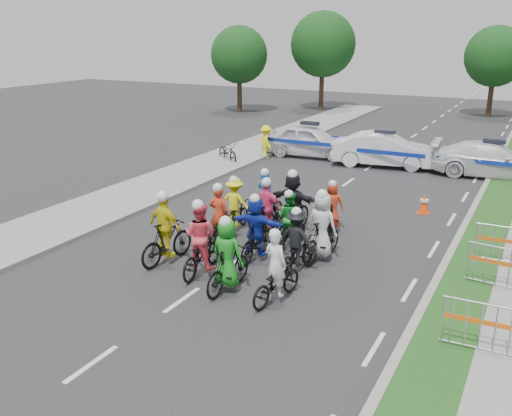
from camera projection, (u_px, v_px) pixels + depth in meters
The scene contains 29 objects.
ground at pixel (182, 300), 13.32m from camera, with size 90.00×90.00×0.00m, color #28282B.
curb_right at pixel (446, 263), 15.29m from camera, with size 0.20×60.00×0.12m, color gray.
grass_strip at pixel (473, 268), 14.98m from camera, with size 1.20×60.00×0.11m, color #1E4E19.
sidewalk_left at pixel (111, 204), 20.39m from camera, with size 3.00×60.00×0.13m, color gray.
rider_0 at pixel (276, 277), 13.11m from camera, with size 0.93×1.86×1.81m.
rider_1 at pixel (228, 262), 13.59m from camera, with size 0.83×1.86×1.93m.
rider_2 at pixel (201, 246), 14.58m from camera, with size 0.89×2.03×2.01m.
rider_3 at pixel (166, 235), 15.24m from camera, with size 1.07×1.99×2.04m.
rider_4 at pixel (297, 246), 14.73m from camera, with size 1.02×1.78×1.77m.
rider_5 at pixel (256, 232), 15.46m from camera, with size 1.51×1.80×1.89m.
rider_6 at pixel (220, 226), 16.40m from camera, with size 0.80×1.94×1.93m.
rider_7 at pixel (322, 233), 15.41m from camera, with size 0.92×1.99×2.03m.
rider_8 at pixel (289, 226), 16.36m from camera, with size 0.79×1.77×1.74m.
rider_9 at pixel (267, 216), 16.91m from camera, with size 1.02×1.90×1.95m.
rider_10 at pixel (235, 209), 17.70m from camera, with size 1.04×1.80×1.79m.
rider_11 at pixel (293, 207), 17.42m from camera, with size 1.68×2.00×2.04m.
rider_12 at pixel (266, 205), 18.41m from camera, with size 0.93×1.89×1.85m.
rider_13 at pixel (332, 211), 17.63m from camera, with size 0.78×1.65×1.68m.
police_car_0 at pixel (309, 141), 28.03m from camera, with size 1.84×4.58×1.56m, color white.
police_car_1 at pixel (384, 150), 26.00m from camera, with size 1.62×4.64×1.53m, color white.
police_car_2 at pixel (492, 160), 24.19m from camera, with size 2.03×4.99×1.45m, color white.
marshal_hiviz at pixel (266, 142), 27.67m from camera, with size 1.03×0.59×1.60m, color #FFFB0D.
barrier_0 at pixel (495, 332), 10.82m from camera, with size 2.00×0.50×1.12m, color #A5A8AD, non-canonical shape.
barrier_1 at pixel (509, 271), 13.52m from camera, with size 2.00×0.50×1.12m, color #A5A8AD, non-canonical shape.
cone_0 at pixel (424, 204), 19.49m from camera, with size 0.40×0.40×0.70m.
parked_bike at pixel (228, 152), 27.02m from camera, with size 0.62×1.77×0.93m, color black.
tree_0 at pixel (239, 55), 41.90m from camera, with size 4.20×4.20×6.30m.
tree_3 at pixel (323, 44), 42.87m from camera, with size 4.90×4.90×7.35m.
tree_4 at pixel (495, 56), 39.50m from camera, with size 4.20×4.20×6.30m.
Camera 1 is at (7.10, -9.89, 6.08)m, focal length 40.00 mm.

